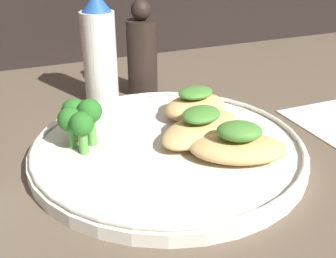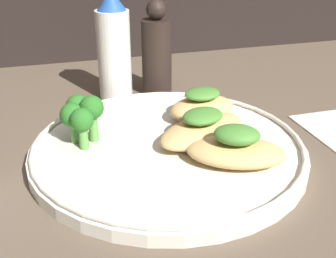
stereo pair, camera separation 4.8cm
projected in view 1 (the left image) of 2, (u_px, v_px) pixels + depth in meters
ground_plane at (168, 159)px, 49.51cm from camera, size 180.00×180.00×1.00cm
plate at (168, 148)px, 48.85cm from camera, size 31.65×31.65×2.00cm
grilled_meat_front at (238, 145)px, 45.25cm from camera, size 12.10×9.88×4.17cm
grilled_meat_middle at (202, 128)px, 49.15cm from camera, size 13.44×10.54×3.81cm
grilled_meat_back at (195, 105)px, 54.87cm from camera, size 9.85×7.62×4.04cm
broccoli_bunch at (79, 118)px, 46.85cm from camera, size 5.04×6.13×5.60cm
sauce_bottle at (99, 50)px, 61.43cm from camera, size 4.99×4.99×16.15cm
pepper_grinder at (142, 54)px, 64.26cm from camera, size 4.61×4.61×14.50cm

